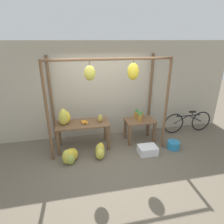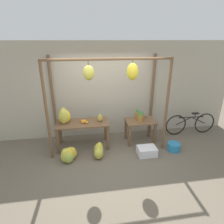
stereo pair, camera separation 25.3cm
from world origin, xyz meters
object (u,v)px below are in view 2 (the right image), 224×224
at_px(banana_pile_on_table, 64,116).
at_px(papaya_pile, 100,118).
at_px(orange_pile, 84,122).
at_px(parked_bicycle, 190,124).
at_px(blue_bucket, 174,147).
at_px(pineapple_cluster, 139,115).
at_px(banana_pile_ground_right, 99,151).
at_px(fruit_crate_white, 147,151).
at_px(banana_pile_ground_left, 69,155).

height_order(banana_pile_on_table, papaya_pile, banana_pile_on_table).
bearing_deg(orange_pile, parked_bicycle, 5.27).
xyz_separation_m(blue_bucket, papaya_pile, (-1.94, 0.56, 0.74)).
xyz_separation_m(pineapple_cluster, blue_bucket, (0.79, -0.72, -0.68)).
distance_m(orange_pile, banana_pile_ground_right, 0.87).
relative_size(pineapple_cluster, parked_bicycle, 0.23).
distance_m(orange_pile, pineapple_cluster, 1.58).
xyz_separation_m(banana_pile_on_table, fruit_crate_white, (2.08, -0.74, -0.82)).
relative_size(orange_pile, banana_pile_ground_right, 0.46).
relative_size(orange_pile, fruit_crate_white, 0.40).
bearing_deg(banana_pile_ground_left, banana_pile_on_table, 97.62).
distance_m(pineapple_cluster, papaya_pile, 1.16).
bearing_deg(banana_pile_ground_left, blue_bucket, 1.03).
xyz_separation_m(banana_pile_ground_left, papaya_pile, (0.85, 0.61, 0.67)).
relative_size(orange_pile, parked_bicycle, 0.12).
height_order(orange_pile, blue_bucket, orange_pile).
distance_m(banana_pile_ground_right, blue_bucket, 2.03).
xyz_separation_m(banana_pile_ground_left, banana_pile_ground_right, (0.75, 0.05, 0.01)).
bearing_deg(banana_pile_on_table, parked_bicycle, 3.06).
xyz_separation_m(orange_pile, banana_pile_ground_right, (0.33, -0.54, -0.60)).
distance_m(banana_pile_ground_left, blue_bucket, 2.79).
relative_size(banana_pile_on_table, fruit_crate_white, 0.89).
height_order(banana_pile_ground_left, blue_bucket, banana_pile_ground_left).
height_order(banana_pile_on_table, banana_pile_ground_left, banana_pile_on_table).
height_order(banana_pile_ground_right, papaya_pile, papaya_pile).
bearing_deg(fruit_crate_white, banana_pile_ground_left, 178.60).
bearing_deg(orange_pile, papaya_pile, 2.93).
bearing_deg(banana_pile_ground_right, fruit_crate_white, -4.46).
bearing_deg(banana_pile_ground_right, orange_pile, 121.42).
relative_size(banana_pile_ground_left, blue_bucket, 1.41).
bearing_deg(banana_pile_ground_left, papaya_pile, 35.75).
xyz_separation_m(banana_pile_ground_left, fruit_crate_white, (1.99, -0.05, -0.06)).
bearing_deg(pineapple_cluster, orange_pile, -173.34).
xyz_separation_m(pineapple_cluster, parked_bicycle, (1.73, 0.12, -0.44)).
distance_m(pineapple_cluster, blue_bucket, 1.27).
xyz_separation_m(banana_pile_on_table, banana_pile_ground_left, (0.09, -0.69, -0.75)).
height_order(pineapple_cluster, blue_bucket, pineapple_cluster).
relative_size(banana_pile_ground_right, fruit_crate_white, 0.87).
bearing_deg(banana_pile_ground_right, banana_pile_on_table, 142.88).
distance_m(banana_pile_ground_right, parked_bicycle, 3.09).
distance_m(banana_pile_on_table, parked_bicycle, 3.86).
xyz_separation_m(banana_pile_on_table, blue_bucket, (2.88, -0.64, -0.82)).
height_order(pineapple_cluster, banana_pile_ground_left, pineapple_cluster).
bearing_deg(blue_bucket, fruit_crate_white, -172.91).
distance_m(orange_pile, parked_bicycle, 3.34).
xyz_separation_m(orange_pile, fruit_crate_white, (1.57, -0.64, -0.67)).
distance_m(pineapple_cluster, fruit_crate_white, 1.06).
xyz_separation_m(banana_pile_ground_right, fruit_crate_white, (1.24, -0.10, -0.07)).
bearing_deg(orange_pile, banana_pile_on_table, 168.97).
height_order(fruit_crate_white, blue_bucket, fruit_crate_white).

